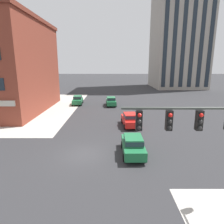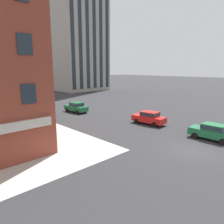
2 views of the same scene
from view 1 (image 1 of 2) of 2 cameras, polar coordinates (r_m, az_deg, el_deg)
The scene contains 7 objects.
ground_plane at distance 18.00m, azimuth -7.62°, elevation -11.94°, with size 320.00×320.00×0.00m, color #2D2D30.
traffic_signal_main at distance 10.51m, azimuth 28.60°, elevation -6.58°, with size 6.30×2.09×6.47m.
car_main_northbound_near at distance 38.10m, azimuth -0.15°, elevation 3.17°, with size 2.09×4.50×1.68m.
car_main_northbound_far at distance 40.07m, azimuth -9.67°, elevation 3.49°, with size 2.07×4.49×1.68m.
car_cross_eastbound at distance 25.44m, azimuth 5.30°, elevation -2.06°, with size 2.14×4.52×1.68m.
car_cross_westbound at distance 17.58m, azimuth 6.15°, elevation -9.25°, with size 1.92×4.42×1.68m.
residential_tower_skyline_right at distance 76.28m, azimuth 19.19°, elevation 26.75°, with size 16.18×18.94×52.36m.
Camera 1 is at (2.37, -16.12, 7.65)m, focal length 31.95 mm.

